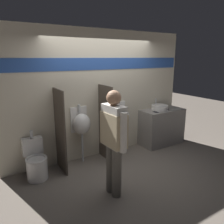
% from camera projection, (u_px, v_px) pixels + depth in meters
% --- Properties ---
extents(ground_plane, '(16.00, 16.00, 0.00)m').
position_uv_depth(ground_plane, '(116.00, 162.00, 4.55)').
color(ground_plane, '#70665B').
extents(display_wall, '(4.26, 0.07, 2.70)m').
position_uv_depth(display_wall, '(102.00, 94.00, 4.72)').
color(display_wall, beige).
rests_on(display_wall, ground_plane).
extents(sink_counter, '(1.09, 0.54, 0.88)m').
position_uv_depth(sink_counter, '(162.00, 127.00, 5.47)').
color(sink_counter, gray).
rests_on(sink_counter, ground_plane).
extents(sink_basin, '(0.40, 0.40, 0.25)m').
position_uv_depth(sink_basin, '(160.00, 107.00, 5.37)').
color(sink_basin, white).
rests_on(sink_basin, sink_counter).
extents(cell_phone, '(0.07, 0.14, 0.01)m').
position_uv_depth(cell_phone, '(156.00, 112.00, 5.10)').
color(cell_phone, '#232328').
rests_on(cell_phone, sink_counter).
extents(divider_near_counter, '(0.03, 0.55, 1.58)m').
position_uv_depth(divider_near_counter, '(60.00, 131.00, 4.07)').
color(divider_near_counter, '#4C4238').
rests_on(divider_near_counter, ground_plane).
extents(divider_mid, '(0.03, 0.55, 1.58)m').
position_uv_depth(divider_mid, '(105.00, 123.00, 4.56)').
color(divider_mid, '#4C4238').
rests_on(divider_mid, ground_plane).
extents(urinal_near_counter, '(0.38, 0.30, 1.20)m').
position_uv_depth(urinal_near_counter, '(81.00, 124.00, 4.42)').
color(urinal_near_counter, silver).
rests_on(urinal_near_counter, ground_plane).
extents(urinal_far, '(0.38, 0.30, 1.20)m').
position_uv_depth(urinal_far, '(121.00, 117.00, 4.91)').
color(urinal_far, silver).
rests_on(urinal_far, ground_plane).
extents(toilet, '(0.38, 0.54, 0.84)m').
position_uv_depth(toilet, '(36.00, 162.00, 3.93)').
color(toilet, white).
rests_on(toilet, ground_plane).
extents(person_in_vest, '(0.23, 0.58, 1.67)m').
position_uv_depth(person_in_vest, '(114.00, 136.00, 3.30)').
color(person_in_vest, '#666056').
rests_on(person_in_vest, ground_plane).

